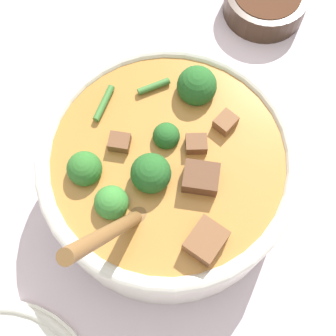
% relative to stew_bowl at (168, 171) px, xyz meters
% --- Properties ---
extents(ground_plane, '(4.00, 4.00, 0.00)m').
position_rel_stew_bowl_xyz_m(ground_plane, '(-0.00, -0.00, -0.06)').
color(ground_plane, silver).
extents(stew_bowl, '(0.26, 0.26, 0.24)m').
position_rel_stew_bowl_xyz_m(stew_bowl, '(0.00, 0.00, 0.00)').
color(stew_bowl, white).
rests_on(stew_bowl, ground_plane).
extents(condiment_bowl, '(0.11, 0.11, 0.04)m').
position_rel_stew_bowl_xyz_m(condiment_bowl, '(-0.26, -0.13, -0.04)').
color(condiment_bowl, black).
rests_on(condiment_bowl, ground_plane).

